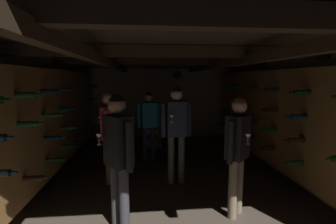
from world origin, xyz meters
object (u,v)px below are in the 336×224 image
Objects in this scene: display_bottle at (156,110)px; person_guest_mid_left at (108,129)px; wine_crate_stack at (152,131)px; person_guest_near_left at (118,150)px; person_guest_near_right at (238,146)px; person_host_center at (176,125)px; person_guest_rear_center at (149,120)px.

person_guest_mid_left reaches higher than display_bottle.
wine_crate_stack is at bearing 68.64° from person_guest_mid_left.
person_guest_near_left is 1.49m from person_guest_mid_left.
person_guest_mid_left is at bearing -114.13° from display_bottle.
display_bottle is 0.21× the size of person_guest_near_left.
wine_crate_stack is 3.66m from person_guest_near_left.
display_bottle is at bearing 105.78° from person_guest_near_right.
person_host_center is 1.06× the size of person_guest_mid_left.
person_host_center is 1.22m from person_guest_mid_left.
person_host_center is 1.33m from person_guest_rear_center.
person_guest_mid_left reaches higher than person_guest_rear_center.
person_guest_near_right is at bearing -74.22° from display_bottle.
person_guest_near_left is 1.08× the size of person_guest_rear_center.
display_bottle is at bearing 65.87° from person_guest_mid_left.
wine_crate_stack is 0.57× the size of person_guest_rear_center.
wine_crate_stack is at bearing 107.43° from person_guest_near_right.
wine_crate_stack is 0.60m from display_bottle.
person_guest_mid_left reaches higher than wine_crate_stack.
person_host_center reaches higher than person_guest_mid_left.
display_bottle is 3.49m from person_guest_near_right.
display_bottle is (0.11, -0.02, 0.59)m from wine_crate_stack.
person_host_center is 1.29m from person_guest_near_right.
display_bottle is at bearing -10.89° from wine_crate_stack.
person_host_center is 1.10× the size of person_guest_rear_center.
person_guest_rear_center is 1.31m from person_guest_mid_left.
display_bottle is 0.20× the size of person_host_center.
person_guest_near_left is 2.56m from person_guest_rear_center.
person_host_center is (0.37, -2.29, 0.62)m from wine_crate_stack.
person_guest_near_right is 2.60m from person_guest_rear_center.
person_guest_near_right is at bearing -33.35° from person_guest_mid_left.
person_guest_near_right is at bearing -63.57° from person_guest_rear_center.
person_guest_mid_left is at bearing 146.65° from person_guest_near_right.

